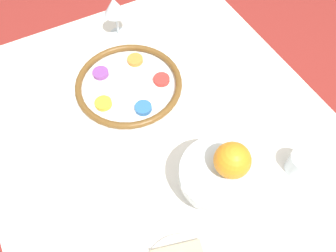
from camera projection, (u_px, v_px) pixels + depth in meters
ground_plane at (171, 224)px, 1.53m from camera, size 8.00×8.00×0.00m
dining_table at (171, 196)px, 1.21m from camera, size 1.23×0.95×0.76m
seder_plate at (129, 84)px, 0.99m from camera, size 0.32×0.32×0.03m
wine_glass at (114, 8)px, 1.04m from camera, size 0.07×0.07×0.14m
fruit_stand at (219, 176)px, 0.76m from camera, size 0.19×0.19×0.11m
orange_fruit at (232, 160)px, 0.70m from camera, size 0.08×0.08×0.08m
napkin_roll at (89, 165)px, 0.84m from camera, size 0.16×0.05×0.04m
cup_near at (301, 164)px, 0.83m from camera, size 0.07×0.07×0.06m
spoon at (76, 176)px, 0.85m from camera, size 0.16×0.02×0.01m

